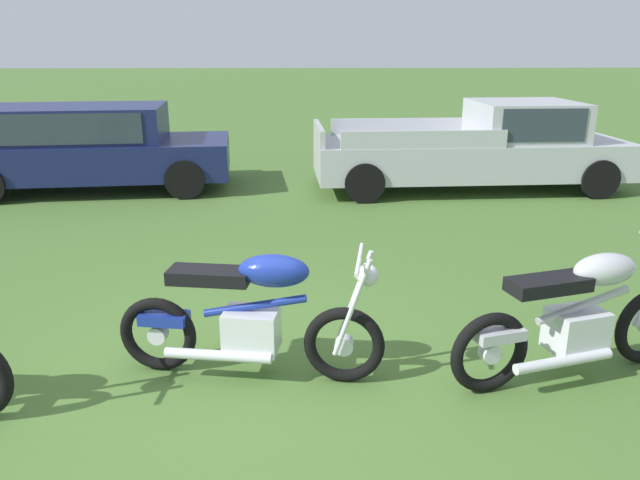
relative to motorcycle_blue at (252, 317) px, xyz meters
The scene contains 5 objects.
ground_plane 0.54m from the motorcycle_blue, 107.23° to the right, with size 120.00×120.00×0.00m, color #476B2D.
motorcycle_blue is the anchor object (origin of this frame).
motorcycle_silver 2.43m from the motorcycle_blue, ahead, with size 2.00×0.89×1.02m.
car_navy 7.12m from the motorcycle_blue, 118.03° to the left, with size 4.63×2.27×1.43m.
pickup_truck_silver 7.10m from the motorcycle_blue, 60.27° to the left, with size 5.32×2.03×1.49m.
Camera 1 is at (0.46, -3.87, 2.43)m, focal length 33.96 mm.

